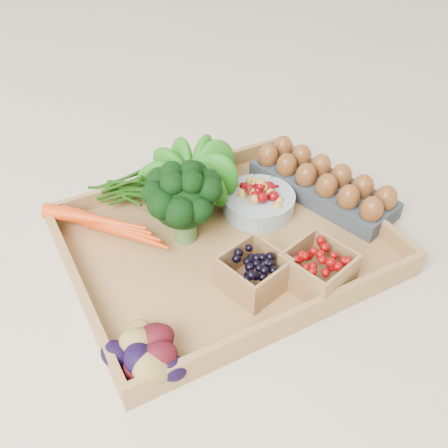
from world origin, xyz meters
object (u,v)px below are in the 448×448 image
broccoli (184,214)px  egg_carton (322,189)px  cherry_bowl (258,202)px  tray (224,245)px

broccoli → egg_carton: size_ratio=0.48×
cherry_bowl → broccoli: bearing=-177.9°
cherry_bowl → egg_carton: cherry_bowl is taller
tray → broccoli: 0.10m
tray → cherry_bowl: bearing=26.3°
tray → broccoli: broccoli is taller
tray → egg_carton: egg_carton is taller
broccoli → cherry_bowl: bearing=2.1°
tray → broccoli: bearing=140.8°
broccoli → cherry_bowl: (0.16, 0.01, -0.04)m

